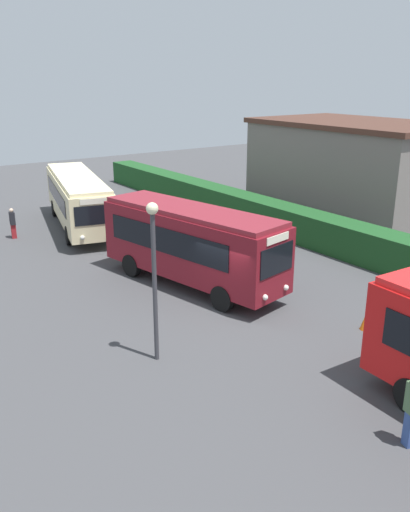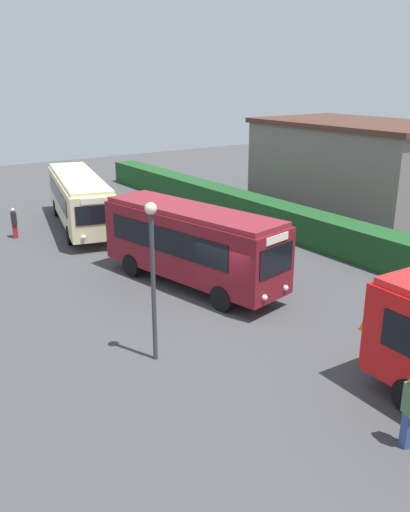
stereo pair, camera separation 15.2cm
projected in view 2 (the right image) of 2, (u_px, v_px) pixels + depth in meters
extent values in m
plane|color=#424244|center=(231.00, 309.00, 20.32)|extent=(79.79, 79.79, 0.00)
cube|color=beige|center=(79.00, 199.00, 30.82)|extent=(10.69, 4.76, 2.28)
cube|color=#F8E8B2|center=(78.00, 177.00, 30.43)|extent=(10.34, 4.50, 0.20)
cube|color=black|center=(99.00, 191.00, 31.40)|extent=(7.91, 2.00, 0.91)
cube|color=black|center=(58.00, 194.00, 30.61)|extent=(7.91, 2.00, 0.91)
cube|color=black|center=(95.00, 215.00, 26.10)|extent=(0.50, 1.86, 0.96)
cube|color=silver|center=(94.00, 201.00, 25.88)|extent=(0.35, 1.25, 0.28)
cylinder|color=black|center=(110.00, 231.00, 28.70)|extent=(1.04, 0.51, 1.00)
cylinder|color=black|center=(70.00, 235.00, 27.98)|extent=(1.04, 0.51, 1.00)
cylinder|color=black|center=(90.00, 205.00, 34.43)|extent=(1.04, 0.51, 1.00)
cylinder|color=black|center=(56.00, 208.00, 33.71)|extent=(1.04, 0.51, 1.00)
sphere|color=silver|center=(109.00, 235.00, 26.64)|extent=(0.22, 0.22, 0.22)
sphere|color=silver|center=(83.00, 237.00, 26.21)|extent=(0.22, 0.22, 0.22)
cube|color=maroon|center=(191.00, 243.00, 22.10)|extent=(8.91, 3.97, 2.58)
cube|color=maroon|center=(191.00, 211.00, 21.66)|extent=(8.62, 3.73, 0.20)
cube|color=black|center=(206.00, 229.00, 23.00)|extent=(6.60, 1.36, 1.03)
cube|color=black|center=(165.00, 241.00, 21.40)|extent=(6.60, 1.36, 1.03)
cube|color=black|center=(276.00, 260.00, 19.16)|extent=(0.41, 1.87, 1.08)
cube|color=silver|center=(277.00, 239.00, 18.90)|extent=(0.29, 1.26, 0.28)
cylinder|color=black|center=(257.00, 283.00, 21.50)|extent=(1.04, 0.47, 1.00)
cylinder|color=black|center=(222.00, 298.00, 20.05)|extent=(1.04, 0.47, 1.00)
cylinder|color=black|center=(168.00, 254.00, 25.01)|extent=(1.04, 0.47, 1.00)
cylinder|color=black|center=(132.00, 265.00, 23.56)|extent=(1.04, 0.47, 1.00)
sphere|color=silver|center=(286.00, 288.00, 19.99)|extent=(0.22, 0.22, 0.22)
sphere|color=silver|center=(264.00, 297.00, 19.11)|extent=(0.22, 0.22, 0.22)
cylinder|color=black|center=(410.00, 397.00, 13.91)|extent=(1.01, 0.33, 1.00)
cube|color=maroon|center=(15.00, 231.00, 29.16)|extent=(0.28, 0.27, 0.77)
cube|color=black|center=(14.00, 218.00, 28.92)|extent=(0.42, 0.31, 0.68)
sphere|color=beige|center=(13.00, 210.00, 28.78)|extent=(0.21, 0.21, 0.21)
cube|color=maroon|center=(266.00, 270.00, 23.28)|extent=(0.28, 0.29, 0.82)
cube|color=#334C8C|center=(267.00, 253.00, 23.03)|extent=(0.32, 0.43, 0.71)
sphere|color=tan|center=(267.00, 243.00, 22.88)|extent=(0.22, 0.22, 0.22)
cube|color=#334C8C|center=(408.00, 430.00, 12.69)|extent=(0.32, 0.31, 0.89)
cube|color=#1C4B21|center=(379.00, 249.00, 24.70)|extent=(51.89, 1.63, 1.65)
cube|color=slate|center=(355.00, 172.00, 33.02)|extent=(11.65, 7.44, 5.53)
cube|color=#4C2D23|center=(359.00, 124.00, 32.09)|extent=(12.11, 7.74, 0.30)
cone|color=orange|center=(365.00, 322.00, 18.58)|extent=(0.36, 0.36, 0.60)
cylinder|color=#38383D|center=(153.00, 290.00, 16.05)|extent=(0.14, 0.14, 4.65)
sphere|color=beige|center=(151.00, 208.00, 15.24)|extent=(0.36, 0.36, 0.36)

